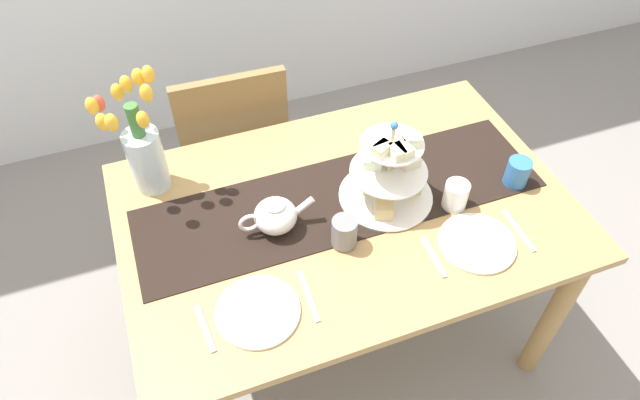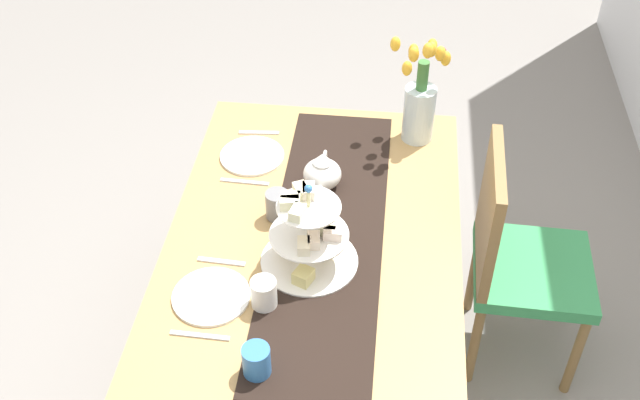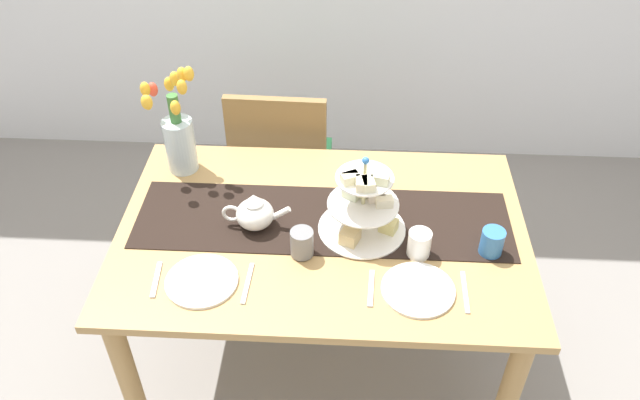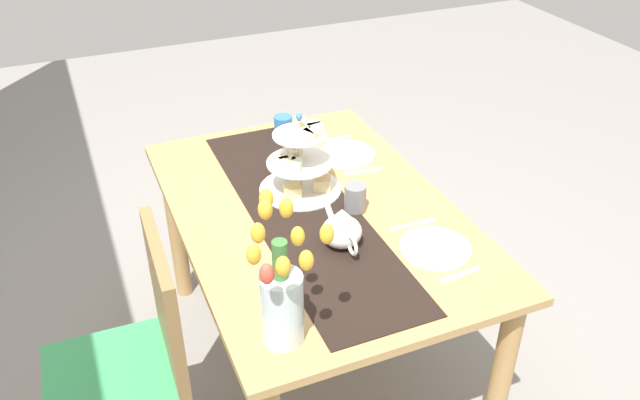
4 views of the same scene
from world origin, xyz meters
name	(u,v)px [view 4 (image 4 of 4)]	position (x,y,z in m)	size (l,w,h in m)	color
ground_plane	(315,360)	(0.00, 0.00, 0.00)	(8.00, 8.00, 0.00)	gray
dining_table	(315,235)	(0.00, 0.00, 0.63)	(1.41, 0.93, 0.75)	tan
chair_left	(135,358)	(-0.22, 0.69, 0.50)	(0.43, 0.43, 0.91)	olive
table_runner	(303,211)	(0.00, 0.04, 0.75)	(1.30, 0.36, 0.00)	black
tiered_cake_stand	(301,164)	(0.14, 0.00, 0.86)	(0.30, 0.30, 0.30)	beige
teapot	(342,230)	(-0.23, 0.00, 0.81)	(0.24, 0.13, 0.14)	white
tulip_vase	(282,293)	(-0.55, 0.32, 0.91)	(0.21, 0.21, 0.43)	silver
dinner_plate_left	(435,248)	(-0.37, -0.27, 0.75)	(0.23, 0.23, 0.01)	white
fork_left	(460,275)	(-0.51, -0.27, 0.75)	(0.02, 0.15, 0.01)	silver
knife_left	(413,225)	(-0.22, -0.27, 0.75)	(0.01, 0.17, 0.01)	silver
dinner_plate_right	(347,154)	(0.31, -0.27, 0.75)	(0.23, 0.23, 0.01)	white
fork_right	(363,171)	(0.17, -0.27, 0.75)	(0.02, 0.15, 0.01)	silver
knife_right	(332,139)	(0.46, -0.27, 0.75)	(0.01, 0.17, 0.01)	silver
mug_grey	(355,198)	(-0.06, -0.13, 0.80)	(0.08, 0.08, 0.10)	slate
mug_white_text	(309,151)	(0.32, -0.11, 0.79)	(0.08, 0.08, 0.10)	white
mug_orange	(283,127)	(0.56, -0.09, 0.79)	(0.08, 0.08, 0.10)	#3370B7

